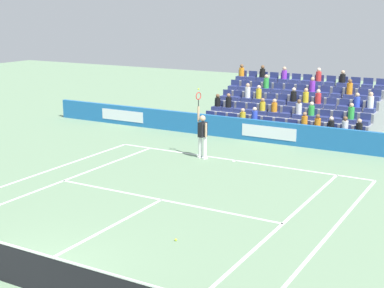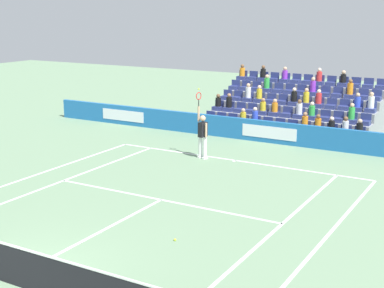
{
  "view_description": "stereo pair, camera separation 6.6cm",
  "coord_description": "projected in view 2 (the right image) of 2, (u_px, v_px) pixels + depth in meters",
  "views": [
    {
      "loc": [
        -9.34,
        7.93,
        5.99
      ],
      "look_at": [
        0.66,
        -9.53,
        1.1
      ],
      "focal_mm": 52.75,
      "sensor_mm": 36.0,
      "label": 1
    },
    {
      "loc": [
        -9.4,
        7.9,
        5.99
      ],
      "look_at": [
        0.66,
        -9.53,
        1.1
      ],
      "focal_mm": 52.75,
      "sensor_mm": 36.0,
      "label": 2
    }
  ],
  "objects": [
    {
      "name": "ground_plane",
      "position": [
        5.0,
        282.0,
        12.62
      ],
      "size": [
        80.0,
        80.0,
        0.0
      ],
      "primitive_type": "plane",
      "color": "gray"
    },
    {
      "name": "line_baseline",
      "position": [
        236.0,
        160.0,
        22.63
      ],
      "size": [
        10.97,
        0.1,
        0.01
      ],
      "primitive_type": "cube",
      "color": "white",
      "rests_on": "ground"
    },
    {
      "name": "line_service",
      "position": [
        161.0,
        200.0,
        18.01
      ],
      "size": [
        8.23,
        0.1,
        0.01
      ],
      "primitive_type": "cube",
      "color": "white",
      "rests_on": "ground"
    },
    {
      "name": "line_centre_service",
      "position": [
        97.0,
        234.0,
        15.32
      ],
      "size": [
        0.1,
        6.4,
        0.01
      ],
      "primitive_type": "cube",
      "color": "white",
      "rests_on": "ground"
    },
    {
      "name": "line_singles_sideline_left",
      "position": [
        55.0,
        184.0,
        19.62
      ],
      "size": [
        0.1,
        11.89,
        0.01
      ],
      "primitive_type": "cube",
      "color": "white",
      "rests_on": "ground"
    },
    {
      "name": "line_singles_sideline_right",
      "position": [
        276.0,
        229.0,
        15.63
      ],
      "size": [
        0.1,
        11.89,
        0.01
      ],
      "primitive_type": "cube",
      "color": "white",
      "rests_on": "ground"
    },
    {
      "name": "line_doubles_sideline_left",
      "position": [
        26.0,
        178.0,
        20.29
      ],
      "size": [
        0.1,
        11.89,
        0.01
      ],
      "primitive_type": "cube",
      "color": "white",
      "rests_on": "ground"
    },
    {
      "name": "line_doubles_sideline_right",
      "position": [
        325.0,
        239.0,
        14.96
      ],
      "size": [
        0.1,
        11.89,
        0.01
      ],
      "primitive_type": "cube",
      "color": "white",
      "rests_on": "ground"
    },
    {
      "name": "line_centre_mark",
      "position": [
        234.0,
        161.0,
        22.55
      ],
      "size": [
        0.1,
        0.2,
        0.01
      ],
      "primitive_type": "cube",
      "color": "white",
      "rests_on": "ground"
    },
    {
      "name": "sponsor_barrier",
      "position": [
        270.0,
        132.0,
        25.51
      ],
      "size": [
        24.55,
        0.22,
        0.99
      ],
      "color": "#1E66AD",
      "rests_on": "ground"
    },
    {
      "name": "tennis_net",
      "position": [
        3.0,
        262.0,
        12.51
      ],
      "size": [
        11.97,
        0.1,
        1.07
      ],
      "color": "#33383D",
      "rests_on": "ground"
    },
    {
      "name": "tennis_player",
      "position": [
        203.0,
        135.0,
        22.73
      ],
      "size": [
        0.51,
        0.4,
        2.85
      ],
      "color": "white",
      "rests_on": "ground"
    },
    {
      "name": "stadium_stand",
      "position": [
        297.0,
        112.0,
        28.42
      ],
      "size": [
        8.06,
        4.75,
        2.98
      ],
      "color": "gray",
      "rests_on": "ground"
    },
    {
      "name": "loose_tennis_ball",
      "position": [
        175.0,
        240.0,
        14.83
      ],
      "size": [
        0.07,
        0.07,
        0.07
      ],
      "primitive_type": "sphere",
      "color": "#D1E533",
      "rests_on": "ground"
    }
  ]
}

